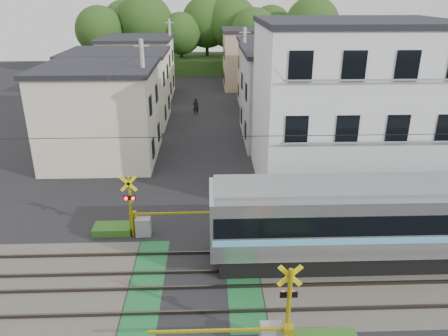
{
  "coord_description": "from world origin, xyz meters",
  "views": [
    {
      "loc": [
        0.62,
        -14.36,
        10.64
      ],
      "look_at": [
        1.32,
        5.0,
        2.79
      ],
      "focal_mm": 35.0,
      "sensor_mm": 36.0,
      "label": 1
    }
  ],
  "objects_px": {
    "crossing_signal_near": "(274,332)",
    "crossing_signal_far": "(141,221)",
    "apartment_block": "(348,106)",
    "pedestrian": "(196,106)"
  },
  "relations": [
    {
      "from": "apartment_block",
      "to": "pedestrian",
      "type": "distance_m",
      "value": 18.64
    },
    {
      "from": "crossing_signal_far",
      "to": "pedestrian",
      "type": "distance_m",
      "value": 21.75
    },
    {
      "from": "crossing_signal_far",
      "to": "apartment_block",
      "type": "height_order",
      "value": "apartment_block"
    },
    {
      "from": "apartment_block",
      "to": "crossing_signal_far",
      "type": "bearing_deg",
      "value": -152.22
    },
    {
      "from": "crossing_signal_near",
      "to": "apartment_block",
      "type": "xyz_separation_m",
      "value": [
        5.91,
        13.15,
        3.94
      ]
    },
    {
      "from": "crossing_signal_near",
      "to": "pedestrian",
      "type": "distance_m",
      "value": 29.14
    },
    {
      "from": "crossing_signal_far",
      "to": "apartment_block",
      "type": "distance_m",
      "value": 13.14
    },
    {
      "from": "crossing_signal_near",
      "to": "apartment_block",
      "type": "height_order",
      "value": "apartment_block"
    },
    {
      "from": "crossing_signal_near",
      "to": "crossing_signal_far",
      "type": "relative_size",
      "value": 1.0
    },
    {
      "from": "crossing_signal_near",
      "to": "pedestrian",
      "type": "height_order",
      "value": "crossing_signal_near"
    }
  ]
}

